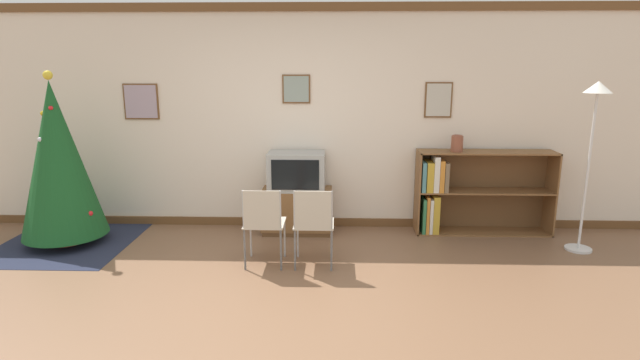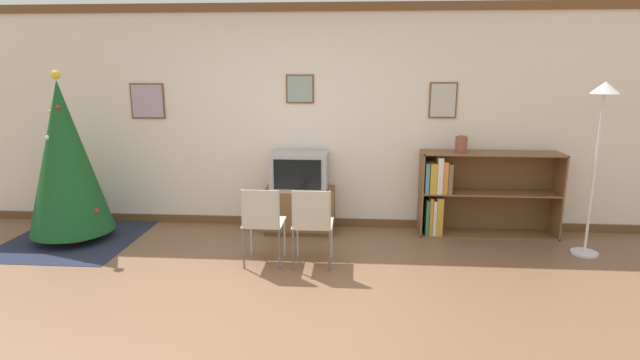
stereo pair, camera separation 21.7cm
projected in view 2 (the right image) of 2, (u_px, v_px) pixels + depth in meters
name	position (u px, v px, depth m)	size (l,w,h in m)	color
ground_plane	(266.00, 309.00, 4.19)	(24.00, 24.00, 0.00)	brown
wall_back	(297.00, 119.00, 6.11)	(9.16, 0.11, 2.70)	silver
area_rug	(75.00, 239.00, 5.85)	(1.45, 1.57, 0.01)	#23283D
christmas_tree	(65.00, 158.00, 5.63)	(0.92, 0.92, 1.93)	maroon
tv_console	(300.00, 210.00, 6.07)	(0.84, 0.44, 0.53)	brown
television	(299.00, 171.00, 5.96)	(0.67, 0.43, 0.45)	#9E9E99
folding_chair_left	(262.00, 221.00, 4.98)	(0.40, 0.40, 0.82)	#BCB29E
folding_chair_right	(312.00, 222.00, 4.95)	(0.40, 0.40, 0.82)	#BCB29E
bookshelf	(465.00, 193.00, 5.93)	(1.61, 0.36, 1.00)	brown
vase	(461.00, 144.00, 5.76)	(0.14, 0.14, 0.20)	brown
standing_lamp	(601.00, 124.00, 5.08)	(0.28, 0.28, 1.84)	silver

